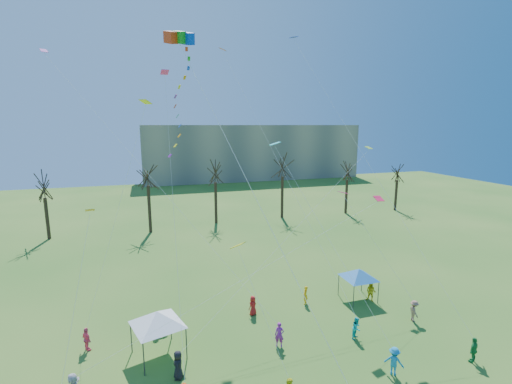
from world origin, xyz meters
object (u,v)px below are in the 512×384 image
object	(u,v)px
distant_building	(252,152)
big_box_kite	(184,104)
canopy_tent_blue	(359,274)
canopy_tent_white	(157,318)

from	to	relation	value
distant_building	big_box_kite	distance (m)	78.24
big_box_kite	canopy_tent_blue	bearing A→B (deg)	2.77
canopy_tent_blue	big_box_kite	bearing A→B (deg)	-177.23
big_box_kite	canopy_tent_white	bearing A→B (deg)	-138.35
canopy_tent_white	canopy_tent_blue	distance (m)	17.22
distant_building	big_box_kite	size ratio (longest dim) A/B	2.65
distant_building	canopy_tent_white	size ratio (longest dim) A/B	14.76
big_box_kite	distant_building	bearing A→B (deg)	70.05
distant_building	canopy_tent_blue	distance (m)	73.55
big_box_kite	canopy_tent_white	world-z (taller)	big_box_kite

